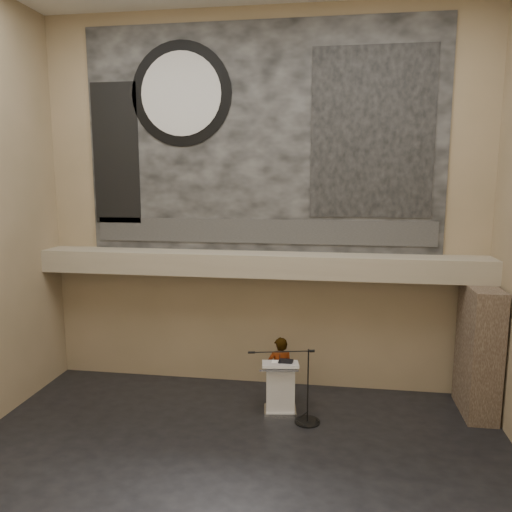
# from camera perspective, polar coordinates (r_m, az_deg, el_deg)

# --- Properties ---
(floor) EXTENTS (10.00, 10.00, 0.00)m
(floor) POSITION_cam_1_polar(r_m,az_deg,el_deg) (8.90, -3.37, -24.36)
(floor) COLOR black
(floor) RESTS_ON ground
(wall_back) EXTENTS (10.00, 0.02, 8.50)m
(wall_back) POSITION_cam_1_polar(r_m,az_deg,el_deg) (11.37, 0.60, 5.88)
(wall_back) COLOR #867555
(wall_back) RESTS_ON floor
(wall_front) EXTENTS (10.00, 0.02, 8.50)m
(wall_front) POSITION_cam_1_polar(r_m,az_deg,el_deg) (3.66, -17.05, -1.95)
(wall_front) COLOR #867555
(wall_front) RESTS_ON floor
(soffit) EXTENTS (10.00, 0.80, 0.50)m
(soffit) POSITION_cam_1_polar(r_m,az_deg,el_deg) (11.13, 0.31, -0.94)
(soffit) COLOR gray
(soffit) RESTS_ON wall_back
(sprinkler_left) EXTENTS (0.04, 0.04, 0.06)m
(sprinkler_left) POSITION_cam_1_polar(r_m,az_deg,el_deg) (11.47, -7.67, -2.14)
(sprinkler_left) COLOR #B2893D
(sprinkler_left) RESTS_ON soffit
(sprinkler_right) EXTENTS (0.04, 0.04, 0.06)m
(sprinkler_right) POSITION_cam_1_polar(r_m,az_deg,el_deg) (11.03, 10.10, -2.66)
(sprinkler_right) COLOR #B2893D
(sprinkler_right) RESTS_ON soffit
(banner) EXTENTS (8.00, 0.05, 5.00)m
(banner) POSITION_cam_1_polar(r_m,az_deg,el_deg) (11.34, 0.60, 13.20)
(banner) COLOR black
(banner) RESTS_ON wall_back
(banner_text_strip) EXTENTS (7.76, 0.02, 0.55)m
(banner_text_strip) POSITION_cam_1_polar(r_m,az_deg,el_deg) (11.35, 0.55, 2.84)
(banner_text_strip) COLOR #2E2E2E
(banner_text_strip) RESTS_ON banner
(banner_clock_rim) EXTENTS (2.30, 0.02, 2.30)m
(banner_clock_rim) POSITION_cam_1_polar(r_m,az_deg,el_deg) (11.80, -8.56, 17.84)
(banner_clock_rim) COLOR black
(banner_clock_rim) RESTS_ON banner
(banner_clock_face) EXTENTS (1.84, 0.02, 1.84)m
(banner_clock_face) POSITION_cam_1_polar(r_m,az_deg,el_deg) (11.78, -8.59, 17.86)
(banner_clock_face) COLOR silver
(banner_clock_face) RESTS_ON banner
(banner_building_print) EXTENTS (2.60, 0.02, 3.60)m
(banner_building_print) POSITION_cam_1_polar(r_m,az_deg,el_deg) (11.23, 13.14, 13.52)
(banner_building_print) COLOR black
(banner_building_print) RESTS_ON banner
(banner_brick_print) EXTENTS (1.10, 0.02, 3.20)m
(banner_brick_print) POSITION_cam_1_polar(r_m,az_deg,el_deg) (12.23, -15.73, 11.18)
(banner_brick_print) COLOR black
(banner_brick_print) RESTS_ON banner
(stone_pier) EXTENTS (0.60, 1.40, 2.70)m
(stone_pier) POSITION_cam_1_polar(r_m,az_deg,el_deg) (11.41, 24.09, -9.82)
(stone_pier) COLOR #44352A
(stone_pier) RESTS_ON floor
(lectern) EXTENTS (0.81, 0.63, 1.14)m
(lectern) POSITION_cam_1_polar(r_m,az_deg,el_deg) (10.73, 2.79, -14.78)
(lectern) COLOR silver
(lectern) RESTS_ON floor
(binder) EXTENTS (0.31, 0.25, 0.04)m
(binder) POSITION_cam_1_polar(r_m,az_deg,el_deg) (10.53, 3.43, -11.94)
(binder) COLOR black
(binder) RESTS_ON lectern
(papers) EXTENTS (0.23, 0.31, 0.00)m
(papers) POSITION_cam_1_polar(r_m,az_deg,el_deg) (10.49, 2.40, -12.11)
(papers) COLOR white
(papers) RESTS_ON lectern
(speaker_person) EXTENTS (0.62, 0.48, 1.52)m
(speaker_person) POSITION_cam_1_polar(r_m,az_deg,el_deg) (10.98, 2.77, -13.03)
(speaker_person) COLOR white
(speaker_person) RESTS_ON floor
(mic_stand) EXTENTS (1.42, 0.53, 1.54)m
(mic_stand) POSITION_cam_1_polar(r_m,az_deg,el_deg) (10.53, 5.67, -17.26)
(mic_stand) COLOR black
(mic_stand) RESTS_ON floor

